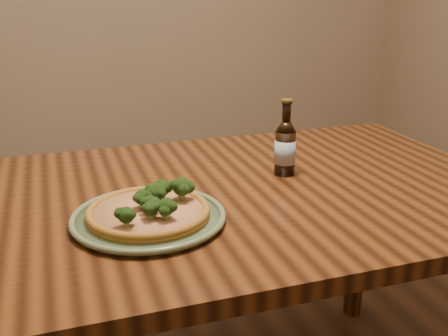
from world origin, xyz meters
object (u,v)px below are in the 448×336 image
object	(u,v)px
table	(200,228)
beer_bottle	(285,147)
plate	(149,217)
pizza	(150,210)

from	to	relation	value
table	beer_bottle	bearing A→B (deg)	12.85
plate	table	bearing A→B (deg)	39.66
table	plate	bearing A→B (deg)	-140.34
pizza	beer_bottle	distance (m)	0.44
table	plate	world-z (taller)	plate
plate	pizza	bearing A→B (deg)	-9.92
table	pizza	bearing A→B (deg)	-139.61
beer_bottle	pizza	bearing A→B (deg)	-153.21
beer_bottle	plate	bearing A→B (deg)	-153.44
pizza	beer_bottle	bearing A→B (deg)	24.38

